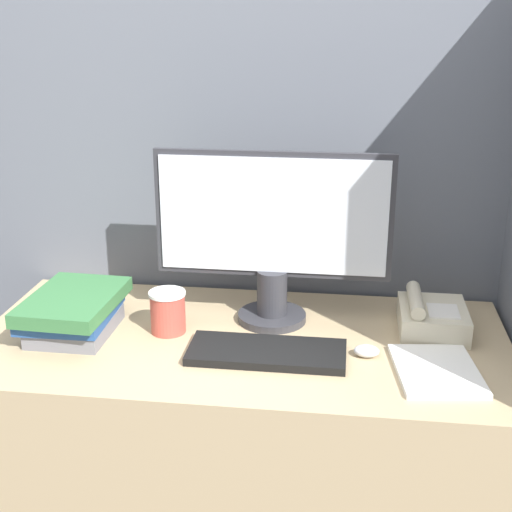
# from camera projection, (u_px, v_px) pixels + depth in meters

# --- Properties ---
(cubicle_panel_rear) EXTENTS (1.73, 0.04, 1.67)m
(cubicle_panel_rear) POSITION_uv_depth(u_px,v_px,m) (260.00, 255.00, 2.09)
(cubicle_panel_rear) COLOR slate
(cubicle_panel_rear) RESTS_ON ground_plane
(desk) EXTENTS (1.33, 0.65, 0.74)m
(desk) POSITION_uv_depth(u_px,v_px,m) (243.00, 463.00, 1.91)
(desk) COLOR tan
(desk) RESTS_ON ground_plane
(monitor) EXTENTS (0.60, 0.18, 0.45)m
(monitor) POSITION_uv_depth(u_px,v_px,m) (273.00, 237.00, 1.81)
(monitor) COLOR #333338
(monitor) RESTS_ON desk
(keyboard) EXTENTS (0.37, 0.16, 0.02)m
(keyboard) POSITION_uv_depth(u_px,v_px,m) (267.00, 352.00, 1.69)
(keyboard) COLOR black
(keyboard) RESTS_ON desk
(mouse) EXTENTS (0.06, 0.04, 0.03)m
(mouse) POSITION_uv_depth(u_px,v_px,m) (367.00, 351.00, 1.69)
(mouse) COLOR silver
(mouse) RESTS_ON desk
(coffee_cup) EXTENTS (0.09, 0.09, 0.11)m
(coffee_cup) POSITION_uv_depth(u_px,v_px,m) (168.00, 312.00, 1.80)
(coffee_cup) COLOR #BF4C3F
(coffee_cup) RESTS_ON desk
(book_stack) EXTENTS (0.23, 0.30, 0.10)m
(book_stack) POSITION_uv_depth(u_px,v_px,m) (73.00, 312.00, 1.80)
(book_stack) COLOR slate
(book_stack) RESTS_ON desk
(desk_telephone) EXTENTS (0.17, 0.20, 0.10)m
(desk_telephone) POSITION_uv_depth(u_px,v_px,m) (431.00, 317.00, 1.82)
(desk_telephone) COLOR beige
(desk_telephone) RESTS_ON desk
(paper_pile) EXTENTS (0.21, 0.26, 0.01)m
(paper_pile) POSITION_uv_depth(u_px,v_px,m) (437.00, 370.00, 1.61)
(paper_pile) COLOR white
(paper_pile) RESTS_ON desk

